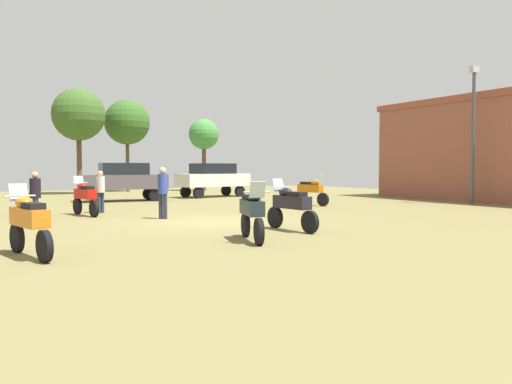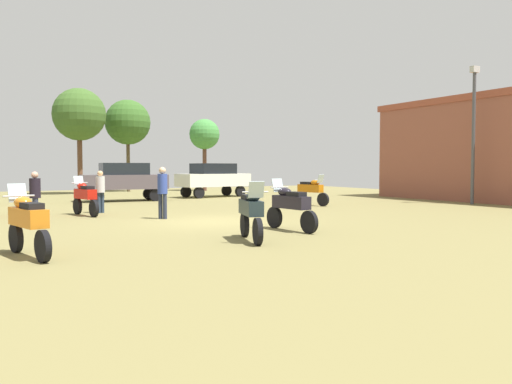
{
  "view_description": "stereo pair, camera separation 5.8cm",
  "coord_description": "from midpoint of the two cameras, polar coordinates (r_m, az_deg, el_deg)",
  "views": [
    {
      "loc": [
        -6.93,
        -15.43,
        1.82
      ],
      "look_at": [
        3.84,
        3.84,
        0.74
      ],
      "focal_mm": 36.14,
      "sensor_mm": 36.0,
      "label": 1
    },
    {
      "loc": [
        -6.88,
        -15.46,
        1.82
      ],
      "look_at": [
        3.84,
        3.84,
        0.74
      ],
      "focal_mm": 36.14,
      "sensor_mm": 36.0,
      "label": 2
    }
  ],
  "objects": [
    {
      "name": "ground_plane",
      "position": [
        17.02,
        -5.09,
        -3.31
      ],
      "size": [
        44.0,
        52.0,
        0.02
      ],
      "color": "olive"
    },
    {
      "name": "motorcycle_2",
      "position": [
        19.97,
        -18.48,
        -0.45
      ],
      "size": [
        0.72,
        2.11,
        1.46
      ],
      "rotation": [
        0.0,
        0.0,
        0.2
      ],
      "color": "black",
      "rests_on": "ground"
    },
    {
      "name": "motorcycle_4",
      "position": [
        14.54,
        3.8,
        -1.47
      ],
      "size": [
        0.62,
        2.19,
        1.46
      ],
      "rotation": [
        0.0,
        0.0,
        0.1
      ],
      "color": "black",
      "rests_on": "ground"
    },
    {
      "name": "motorcycle_5",
      "position": [
        24.07,
        6.0,
        0.2
      ],
      "size": [
        0.78,
        2.08,
        1.45
      ],
      "rotation": [
        0.0,
        0.0,
        3.41
      ],
      "color": "black",
      "rests_on": "ground"
    },
    {
      "name": "motorcycle_6",
      "position": [
        12.47,
        -0.57,
        -2.16
      ],
      "size": [
        0.8,
        2.07,
        1.47
      ],
      "rotation": [
        0.0,
        0.0,
        2.86
      ],
      "color": "black",
      "rests_on": "ground"
    },
    {
      "name": "motorcycle_7",
      "position": [
        11.2,
        -23.96,
        -2.99
      ],
      "size": [
        0.75,
        2.16,
        1.45
      ],
      "rotation": [
        0.0,
        0.0,
        0.23
      ],
      "color": "black",
      "rests_on": "ground"
    },
    {
      "name": "car_2",
      "position": [
        30.82,
        -4.84,
        1.62
      ],
      "size": [
        4.53,
        2.46,
        2.0
      ],
      "rotation": [
        0.0,
        0.0,
        1.73
      ],
      "color": "black",
      "rests_on": "ground"
    },
    {
      "name": "car_4",
      "position": [
        27.81,
        -14.47,
        1.42
      ],
      "size": [
        4.42,
        2.1,
        2.0
      ],
      "rotation": [
        0.0,
        0.0,
        1.5
      ],
      "color": "black",
      "rests_on": "ground"
    },
    {
      "name": "person_1",
      "position": [
        18.01,
        -10.37,
        0.38
      ],
      "size": [
        0.48,
        0.48,
        1.79
      ],
      "rotation": [
        0.0,
        0.0,
        2.34
      ],
      "color": "#242A3D",
      "rests_on": "ground"
    },
    {
      "name": "person_2",
      "position": [
        17.92,
        -23.33,
        -0.12
      ],
      "size": [
        0.37,
        0.37,
        1.65
      ],
      "rotation": [
        0.0,
        0.0,
        1.68
      ],
      "color": "#2B2F44",
      "rests_on": "ground"
    },
    {
      "name": "person_3",
      "position": [
        20.92,
        -16.92,
        0.38
      ],
      "size": [
        0.46,
        0.46,
        1.65
      ],
      "rotation": [
        0.0,
        0.0,
        0.47
      ],
      "color": "#273548",
      "rests_on": "ground"
    },
    {
      "name": "tree_3",
      "position": [
        35.99,
        -19.1,
        8.06
      ],
      "size": [
        3.42,
        3.42,
        6.94
      ],
      "color": "brown",
      "rests_on": "ground"
    },
    {
      "name": "tree_4",
      "position": [
        38.6,
        -14.12,
        7.47
      ],
      "size": [
        3.24,
        3.24,
        6.64
      ],
      "color": "brown",
      "rests_on": "ground"
    },
    {
      "name": "tree_8",
      "position": [
        38.95,
        -5.84,
        6.29
      ],
      "size": [
        2.27,
        2.27,
        5.37
      ],
      "color": "brown",
      "rests_on": "ground"
    },
    {
      "name": "lamp_post",
      "position": [
        26.9,
        22.85,
        6.6
      ],
      "size": [
        0.44,
        0.24,
        6.58
      ],
      "color": "#47474C",
      "rests_on": "ground"
    }
  ]
}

